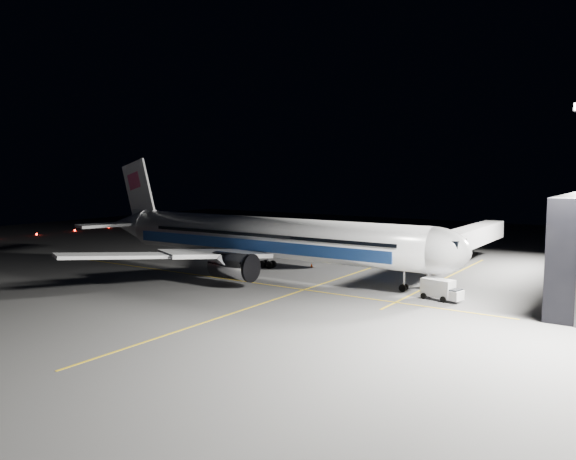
# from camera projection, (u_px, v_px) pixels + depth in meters

# --- Properties ---
(ground) EXTENTS (200.00, 200.00, 0.00)m
(ground) POSITION_uv_depth(u_px,v_px,m) (267.00, 274.00, 79.40)
(ground) COLOR #4C4C4F
(ground) RESTS_ON ground
(guide_line_main) EXTENTS (0.25, 80.00, 0.01)m
(guide_line_main) POSITION_uv_depth(u_px,v_px,m) (328.00, 282.00, 73.87)
(guide_line_main) COLOR gold
(guide_line_main) RESTS_ON ground
(guide_line_cross) EXTENTS (70.00, 0.25, 0.01)m
(guide_line_cross) POSITION_uv_depth(u_px,v_px,m) (240.00, 281.00, 74.44)
(guide_line_cross) COLOR gold
(guide_line_cross) RESTS_ON ground
(guide_line_side) EXTENTS (0.25, 40.00, 0.01)m
(guide_line_side) POSITION_uv_depth(u_px,v_px,m) (443.00, 279.00, 75.49)
(guide_line_side) COLOR gold
(guide_line_side) RESTS_ON ground
(airliner) EXTENTS (61.48, 54.22, 16.64)m
(airliner) POSITION_uv_depth(u_px,v_px,m) (261.00, 237.00, 79.46)
(airliner) COLOR silver
(airliner) RESTS_ON ground
(jet_bridge) EXTENTS (3.60, 34.40, 6.30)m
(jet_bridge) POSITION_uv_depth(u_px,v_px,m) (462.00, 240.00, 81.66)
(jet_bridge) COLOR #B2B2B7
(jet_bridge) RESTS_ON ground
(service_truck) EXTENTS (4.89, 2.80, 2.36)m
(service_truck) POSITION_uv_depth(u_px,v_px,m) (441.00, 289.00, 63.25)
(service_truck) COLOR white
(service_truck) RESTS_ON ground
(baggage_tug) EXTENTS (2.86, 2.34, 2.00)m
(baggage_tug) POSITION_uv_depth(u_px,v_px,m) (254.00, 250.00, 97.65)
(baggage_tug) COLOR black
(baggage_tug) RESTS_ON ground
(safety_cone_a) EXTENTS (0.37, 0.37, 0.55)m
(safety_cone_a) POSITION_uv_depth(u_px,v_px,m) (258.00, 265.00, 85.20)
(safety_cone_a) COLOR #F9470A
(safety_cone_a) RESTS_ON ground
(safety_cone_b) EXTENTS (0.37, 0.37, 0.56)m
(safety_cone_b) POSITION_uv_depth(u_px,v_px,m) (312.00, 265.00, 85.40)
(safety_cone_b) COLOR #F9470A
(safety_cone_b) RESTS_ON ground
(safety_cone_c) EXTENTS (0.45, 0.45, 0.67)m
(safety_cone_c) POSITION_uv_depth(u_px,v_px,m) (246.00, 262.00, 88.16)
(safety_cone_c) COLOR #F9470A
(safety_cone_c) RESTS_ON ground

